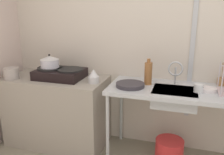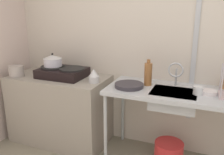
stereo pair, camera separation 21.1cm
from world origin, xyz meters
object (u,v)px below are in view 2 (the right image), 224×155
Objects in this scene: frying_pan at (129,85)px; bottle_by_sink at (148,74)px; cup_by_rack at (198,91)px; bucket_on_floor at (169,153)px; pot_on_left_burner at (53,61)px; sink_basin at (173,99)px; stove at (63,72)px; pot_beside_stove at (16,71)px; faucet at (176,71)px; small_bowl_on_drainboard at (209,92)px; percolator at (94,76)px.

bottle_by_sink reaches higher than frying_pan.
bucket_on_floor is at bearing 168.07° from cup_by_rack.
pot_on_left_burner is 0.50× the size of sink_basin.
sink_basin is at bearing 3.55° from frying_pan.
frying_pan reaches higher than sink_basin.
sink_basin is at bearing -74.59° from bucket_on_floor.
bottle_by_sink is at bearing 3.49° from stove.
pot_beside_stove is 1.84m from faucet.
stove is 3.16× the size of pot_beside_stove.
cup_by_rack is 0.11m from small_bowl_on_drainboard.
percolator is at bearing -169.63° from faucet.
cup_by_rack is 0.32× the size of bottle_by_sink.
faucet is (-0.01, 0.15, 0.25)m from sink_basin.
cup_by_rack is at bearing 0.50° from percolator.
bottle_by_sink is at bearing 174.28° from small_bowl_on_drainboard.
stove is 1.80× the size of bucket_on_floor.
stove is 3.67× the size of percolator.
sink_basin is (0.86, 0.01, -0.15)m from percolator.
cup_by_rack is at bearing -1.67° from pot_on_left_burner.
pot_on_left_burner is at bearing 24.83° from pot_beside_stove.
bottle_by_sink reaches higher than stove.
small_bowl_on_drainboard is 0.55× the size of bottle_by_sink.
small_bowl_on_drainboard is (0.33, -0.10, -0.15)m from faucet.
sink_basin is at bearing -170.76° from small_bowl_on_drainboard.
cup_by_rack is 0.29× the size of bucket_on_floor.
bucket_on_floor is at bearing -90.19° from faucet.
frying_pan is 0.24m from bottle_by_sink.
small_bowl_on_drainboard reaches higher than bucket_on_floor.
frying_pan is 3.32× the size of cup_by_rack.
bucket_on_floor is at bearing 105.41° from sink_basin.
percolator is (0.96, 0.13, 0.01)m from pot_beside_stove.
sink_basin is at bearing -1.99° from pot_on_left_burner.
percolator is at bearing -177.13° from small_bowl_on_drainboard.
bottle_by_sink reaches higher than small_bowl_on_drainboard.
stove is at bearing -175.66° from faucet.
bottle_by_sink is at bearing 3.10° from pot_on_left_burner.
faucet is (1.28, 0.10, 0.11)m from stove.
bucket_on_floor is at bearing -179.96° from small_bowl_on_drainboard.
small_bowl_on_drainboard is (0.31, 0.05, 0.10)m from sink_basin.
stove is 1.52m from cup_by_rack.
faucet is at bearing 21.87° from frying_pan.
bucket_on_floor is (-0.01, 0.05, -0.63)m from sink_basin.
frying_pan is at bearing -176.45° from sink_basin.
frying_pan is at bearing 4.44° from pot_beside_stove.
pot_on_left_burner is 1.14m from bottle_by_sink.
bottle_by_sink is (-0.51, 0.11, 0.08)m from cup_by_rack.
percolator reaches higher than sink_basin.
faucet reaches higher than stove.
faucet is 0.86× the size of bucket_on_floor.
small_bowl_on_drainboard is at bearing 2.87° from percolator.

